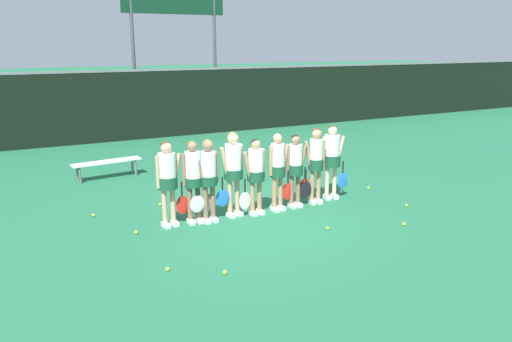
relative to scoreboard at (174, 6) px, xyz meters
name	(u,v)px	position (x,y,z in m)	size (l,w,h in m)	color
ground_plane	(255,212)	(-2.09, -11.29, -4.99)	(140.00, 140.00, 0.00)	#216642
fence_windscreen	(140,104)	(-2.09, -1.86, -3.68)	(60.00, 0.08, 2.60)	black
scoreboard	(174,6)	(0.00, 0.00, 0.00)	(4.27, 0.15, 6.31)	#515156
bench_courtside	(107,164)	(-4.35, -7.00, -4.58)	(1.86, 0.57, 0.48)	silver
player_0	(168,176)	(-3.96, -11.22, -3.97)	(0.65, 0.39, 1.72)	tan
player_1	(193,176)	(-3.45, -11.28, -4.00)	(0.63, 0.36, 1.68)	#8C664C
player_2	(208,174)	(-3.17, -11.37, -3.98)	(0.64, 0.35, 1.70)	#8C664C
player_3	(233,166)	(-2.59, -11.27, -3.91)	(0.67, 0.39, 1.79)	tan
player_4	(256,171)	(-2.12, -11.39, -4.04)	(0.63, 0.37, 1.63)	tan
player_5	(278,167)	(-1.57, -11.36, -4.01)	(0.63, 0.33, 1.69)	tan
player_6	(295,166)	(-1.12, -11.34, -4.05)	(0.64, 0.35, 1.63)	#8C664C
player_7	(316,159)	(-0.58, -11.32, -3.96)	(0.62, 0.34, 1.73)	tan
player_8	(332,155)	(-0.05, -11.20, -3.95)	(0.68, 0.41, 1.74)	beige
tennis_ball_0	(280,188)	(-0.73, -10.02, -4.96)	(0.07, 0.07, 0.07)	#CCE033
tennis_ball_1	(404,224)	(0.20, -13.37, -4.96)	(0.07, 0.07, 0.07)	#CCE033
tennis_ball_2	(328,228)	(-1.29, -12.85, -4.96)	(0.07, 0.07, 0.07)	#CCE033
tennis_ball_3	(160,204)	(-3.77, -9.91, -4.96)	(0.07, 0.07, 0.07)	#CCE033
tennis_ball_4	(168,269)	(-4.62, -13.18, -4.96)	(0.07, 0.07, 0.07)	#CCE033
tennis_ball_5	(406,205)	(1.09, -12.49, -4.96)	(0.07, 0.07, 0.07)	#CCE033
tennis_ball_6	(281,192)	(-0.91, -10.35, -4.96)	(0.07, 0.07, 0.07)	#CCE033
tennis_ball_7	(369,188)	(1.24, -11.02, -4.96)	(0.07, 0.07, 0.07)	#CCE033
tennis_ball_8	(225,272)	(-3.86, -13.71, -4.95)	(0.07, 0.07, 0.07)	#CCE033
tennis_ball_9	(136,232)	(-4.67, -11.36, -4.96)	(0.07, 0.07, 0.07)	#CCE033
tennis_ball_10	(93,215)	(-5.23, -9.98, -4.96)	(0.07, 0.07, 0.07)	#CCE033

